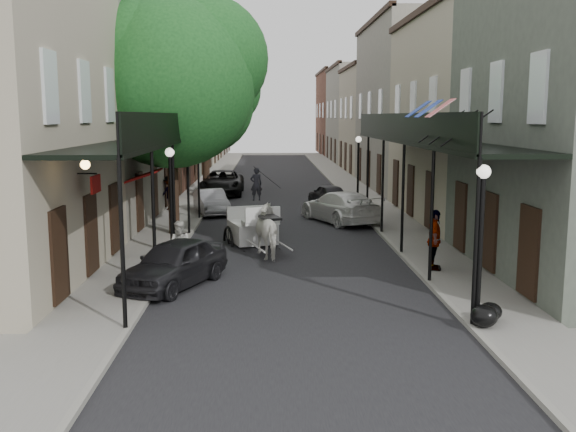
{
  "coord_description": "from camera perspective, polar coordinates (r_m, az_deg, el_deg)",
  "views": [
    {
      "loc": [
        -0.73,
        -16.17,
        4.91
      ],
      "look_at": [
        -0.07,
        4.95,
        1.6
      ],
      "focal_mm": 40.0,
      "sensor_mm": 36.0,
      "label": 1
    }
  ],
  "objects": [
    {
      "name": "gallery_left",
      "position": [
        23.52,
        -11.81,
        6.63
      ],
      "size": [
        2.2,
        18.05,
        4.88
      ],
      "color": "black",
      "rests_on": "sidewalk_left"
    },
    {
      "name": "trash_bags",
      "position": [
        15.69,
        17.24,
        -8.34
      ],
      "size": [
        0.88,
        1.03,
        0.53
      ],
      "color": "black",
      "rests_on": "sidewalk_right"
    },
    {
      "name": "road",
      "position": [
        36.51,
        -0.63,
        1.18
      ],
      "size": [
        8.0,
        90.0,
        0.01
      ],
      "primitive_type": "cube",
      "color": "black",
      "rests_on": "ground"
    },
    {
      "name": "building_row_right",
      "position": [
        47.1,
        9.76,
        9.18
      ],
      "size": [
        5.0,
        80.0,
        10.5
      ],
      "primitive_type": "cube",
      "color": "gray",
      "rests_on": "ground"
    },
    {
      "name": "car_left_far",
      "position": [
        40.48,
        -5.86,
        2.97
      ],
      "size": [
        2.53,
        5.49,
        1.52
      ],
      "primitive_type": "imported",
      "rotation": [
        0.0,
        0.0,
        -0.0
      ],
      "color": "black",
      "rests_on": "ground"
    },
    {
      "name": "car_right_near",
      "position": [
        29.86,
        4.63,
        0.82
      ],
      "size": [
        3.84,
        5.44,
        1.46
      ],
      "primitive_type": "imported",
      "rotation": [
        0.0,
        0.0,
        3.54
      ],
      "color": "silver",
      "rests_on": "ground"
    },
    {
      "name": "car_left_mid",
      "position": [
        32.56,
        -6.84,
        1.26
      ],
      "size": [
        2.23,
        3.95,
        1.23
      ],
      "primitive_type": "imported",
      "rotation": [
        0.0,
        0.0,
        0.26
      ],
      "color": "#9F9FA4",
      "rests_on": "ground"
    },
    {
      "name": "tree_near",
      "position": [
        26.62,
        -9.49,
        12.18
      ],
      "size": [
        7.31,
        6.8,
        9.63
      ],
      "color": "#382619",
      "rests_on": "sidewalk_left"
    },
    {
      "name": "sidewalk_left",
      "position": [
        36.74,
        -8.45,
        1.22
      ],
      "size": [
        2.2,
        90.0,
        0.12
      ],
      "primitive_type": "cube",
      "color": "gray",
      "rests_on": "ground"
    },
    {
      "name": "pedestrian_sidewalk_right",
      "position": [
        20.54,
        12.89,
        -2.09
      ],
      "size": [
        0.67,
        1.18,
        1.9
      ],
      "primitive_type": "imported",
      "rotation": [
        0.0,
        0.0,
        1.38
      ],
      "color": "gray",
      "rests_on": "sidewalk_right"
    },
    {
      "name": "car_left_near",
      "position": [
        18.84,
        -10.08,
        -4.17
      ],
      "size": [
        3.18,
        4.38,
        1.39
      ],
      "primitive_type": "imported",
      "rotation": [
        0.0,
        0.0,
        -0.43
      ],
      "color": "black",
      "rests_on": "ground"
    },
    {
      "name": "pedestrian_sidewalk_left",
      "position": [
        33.55,
        -10.48,
        2.05
      ],
      "size": [
        1.28,
        1.23,
        1.75
      ],
      "primitive_type": "imported",
      "rotation": [
        0.0,
        0.0,
        3.85
      ],
      "color": "gray",
      "rests_on": "sidewalk_left"
    },
    {
      "name": "lamppost_right_far",
      "position": [
        34.63,
        6.25,
        4.11
      ],
      "size": [
        0.32,
        0.32,
        3.71
      ],
      "color": "black",
      "rests_on": "sidewalk_right"
    },
    {
      "name": "lamppost_right_near",
      "position": [
        15.24,
        16.73,
        -2.29
      ],
      "size": [
        0.32,
        0.32,
        3.71
      ],
      "color": "black",
      "rests_on": "sidewalk_right"
    },
    {
      "name": "lamppost_left",
      "position": [
        22.61,
        -10.36,
        1.49
      ],
      "size": [
        0.32,
        0.32,
        3.71
      ],
      "color": "black",
      "rests_on": "sidewalk_left"
    },
    {
      "name": "carriage",
      "position": [
        25.13,
        -3.47,
        0.34
      ],
      "size": [
        2.36,
        2.99,
        3.03
      ],
      "rotation": [
        0.0,
        0.0,
        0.3
      ],
      "color": "black",
      "rests_on": "ground"
    },
    {
      "name": "ground",
      "position": [
        16.91,
        0.76,
        -7.97
      ],
      "size": [
        140.0,
        140.0,
        0.0
      ],
      "primitive_type": "plane",
      "color": "gray",
      "rests_on": "ground"
    },
    {
      "name": "tree_far",
      "position": [
        40.51,
        -6.88,
        10.14
      ],
      "size": [
        6.45,
        6.0,
        8.61
      ],
      "color": "#382619",
      "rests_on": "sidewalk_left"
    },
    {
      "name": "car_right_far",
      "position": [
        35.59,
        3.59,
        1.92
      ],
      "size": [
        2.3,
        3.77,
        1.2
      ],
      "primitive_type": "imported",
      "rotation": [
        0.0,
        0.0,
        3.41
      ],
      "color": "black",
      "rests_on": "ground"
    },
    {
      "name": "pedestrian_walking",
      "position": [
        20.57,
        -9.51,
        -2.7
      ],
      "size": [
        0.91,
        0.77,
        1.63
      ],
      "primitive_type": "imported",
      "rotation": [
        0.0,
        0.0,
        -0.22
      ],
      "color": "#B9B8AE",
      "rests_on": "ground"
    },
    {
      "name": "horse",
      "position": [
        22.5,
        -1.54,
        -1.35
      ],
      "size": [
        1.57,
        2.34,
        1.81
      ],
      "primitive_type": "imported",
      "rotation": [
        0.0,
        0.0,
        3.44
      ],
      "color": "silver",
      "rests_on": "ground"
    },
    {
      "name": "building_row_left",
      "position": [
        46.84,
        -11.61,
        9.13
      ],
      "size": [
        5.0,
        80.0,
        10.5
      ],
      "primitive_type": "cube",
      "color": "#9F967F",
      "rests_on": "ground"
    },
    {
      "name": "gallery_right",
      "position": [
        23.81,
        11.69,
        6.66
      ],
      "size": [
        2.2,
        18.05,
        4.88
      ],
      "color": "black",
      "rests_on": "sidewalk_right"
    },
    {
      "name": "sidewalk_right",
      "position": [
        36.94,
        7.15,
        1.28
      ],
      "size": [
        2.2,
        90.0,
        0.12
      ],
      "primitive_type": "cube",
      "color": "gray",
      "rests_on": "ground"
    }
  ]
}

